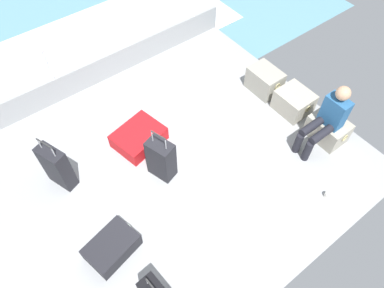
% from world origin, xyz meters
% --- Properties ---
extents(ground_plane, '(4.40, 5.20, 0.06)m').
position_xyz_m(ground_plane, '(0.00, 0.00, -0.03)').
color(ground_plane, '#939699').
extents(gunwale_port, '(0.06, 5.20, 0.45)m').
position_xyz_m(gunwale_port, '(-2.17, 0.00, 0.23)').
color(gunwale_port, '#939699').
rests_on(gunwale_port, ground_plane).
extents(railing_port, '(0.04, 4.20, 1.02)m').
position_xyz_m(railing_port, '(-2.17, 0.00, 0.78)').
color(railing_port, silver).
rests_on(railing_port, ground_plane).
extents(sea_wake, '(12.00, 12.00, 0.01)m').
position_xyz_m(sea_wake, '(-3.60, 0.00, -0.34)').
color(sea_wake, '#598C9E').
rests_on(sea_wake, ground_plane).
extents(cargo_crate_0, '(0.58, 0.40, 0.41)m').
position_xyz_m(cargo_crate_0, '(-0.30, 2.13, 0.20)').
color(cargo_crate_0, gray).
rests_on(cargo_crate_0, ground_plane).
extents(cargo_crate_1, '(0.56, 0.47, 0.36)m').
position_xyz_m(cargo_crate_1, '(0.31, 2.18, 0.18)').
color(cargo_crate_1, '#9E9989').
rests_on(cargo_crate_1, ground_plane).
extents(cargo_crate_2, '(0.59, 0.41, 0.36)m').
position_xyz_m(cargo_crate_2, '(1.01, 2.17, 0.18)').
color(cargo_crate_2, '#9E9989').
rests_on(cargo_crate_2, ground_plane).
extents(passenger_seated, '(0.34, 0.66, 1.06)m').
position_xyz_m(passenger_seated, '(1.01, 1.99, 0.55)').
color(passenger_seated, '#26598C').
rests_on(passenger_seated, ground_plane).
extents(suitcase_0, '(0.69, 0.80, 0.24)m').
position_xyz_m(suitcase_0, '(-0.62, -0.15, 0.12)').
color(suitcase_0, red).
rests_on(suitcase_0, ground_plane).
extents(suitcase_1, '(0.44, 0.31, 0.89)m').
position_xyz_m(suitcase_1, '(-0.69, -1.35, 0.35)').
color(suitcase_1, black).
rests_on(suitcase_1, ground_plane).
extents(suitcase_3, '(0.41, 0.33, 0.87)m').
position_xyz_m(suitcase_3, '(0.03, -0.17, 0.33)').
color(suitcase_3, black).
rests_on(suitcase_3, ground_plane).
extents(suitcase_4, '(0.55, 0.69, 0.23)m').
position_xyz_m(suitcase_4, '(0.61, -1.31, 0.12)').
color(suitcase_4, black).
rests_on(suitcase_4, ground_plane).
extents(paper_cup, '(0.08, 0.08, 0.10)m').
position_xyz_m(paper_cup, '(1.72, 1.38, 0.05)').
color(paper_cup, white).
rests_on(paper_cup, ground_plane).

